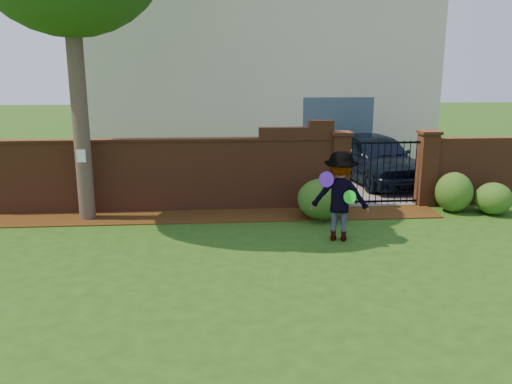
{
  "coord_description": "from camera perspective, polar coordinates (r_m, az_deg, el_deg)",
  "views": [
    {
      "loc": [
        -0.65,
        -8.48,
        3.45
      ],
      "look_at": [
        0.13,
        1.4,
        1.05
      ],
      "focal_mm": 36.87,
      "sensor_mm": 36.0,
      "label": 1
    }
  ],
  "objects": [
    {
      "name": "ground",
      "position": [
        9.18,
        -0.11,
        -8.5
      ],
      "size": [
        80.0,
        80.0,
        0.01
      ],
      "primitive_type": "cube",
      "color": "#234A12",
      "rests_on": "ground"
    },
    {
      "name": "pillar_right",
      "position": [
        13.76,
        18.03,
        2.51
      ],
      "size": [
        0.5,
        0.5,
        1.88
      ],
      "color": "brown",
      "rests_on": "ground"
    },
    {
      "name": "brick_wall",
      "position": [
        12.8,
        -10.51,
        2.02
      ],
      "size": [
        8.7,
        0.31,
        2.16
      ],
      "color": "brown",
      "rests_on": "ground"
    },
    {
      "name": "shrub_left",
      "position": [
        12.08,
        7.22,
        -0.77
      ],
      "size": [
        1.15,
        1.15,
        0.94
      ],
      "primitive_type": "ellipsoid",
      "color": "#1F5018",
      "rests_on": "ground"
    },
    {
      "name": "car",
      "position": [
        15.99,
        13.19,
        3.52
      ],
      "size": [
        2.43,
        4.59,
        1.49
      ],
      "primitive_type": "imported",
      "rotation": [
        0.0,
        0.0,
        0.16
      ],
      "color": "black",
      "rests_on": "ground"
    },
    {
      "name": "shrub_right",
      "position": [
        13.61,
        24.37,
        -0.66
      ],
      "size": [
        0.85,
        0.85,
        0.76
      ],
      "primitive_type": "ellipsoid",
      "color": "#1F5018",
      "rests_on": "ground"
    },
    {
      "name": "frisbee_purple",
      "position": [
        10.14,
        7.65,
        1.37
      ],
      "size": [
        0.31,
        0.16,
        0.3
      ],
      "primitive_type": "cylinder",
      "rotation": [
        1.36,
        0.0,
        0.23
      ],
      "color": "#6B21D4",
      "rests_on": "man"
    },
    {
      "name": "paper_notice",
      "position": [
        12.21,
        -18.46,
        3.73
      ],
      "size": [
        0.2,
        0.01,
        0.28
      ],
      "primitive_type": "cube",
      "color": "white",
      "rests_on": "tree"
    },
    {
      "name": "mulch_bed",
      "position": [
        12.31,
        -5.72,
        -2.66
      ],
      "size": [
        11.1,
        1.08,
        0.03
      ],
      "primitive_type": "cube",
      "color": "#381F0A",
      "rests_on": "ground"
    },
    {
      "name": "shrub_middle",
      "position": [
        13.46,
        20.68,
        -0.01
      ],
      "size": [
        0.88,
        0.88,
        0.96
      ],
      "primitive_type": "ellipsoid",
      "color": "#1F5018",
      "rests_on": "ground"
    },
    {
      "name": "driveway",
      "position": [
        17.34,
        9.46,
        1.98
      ],
      "size": [
        3.2,
        8.0,
        0.01
      ],
      "primitive_type": "cube",
      "color": "slate",
      "rests_on": "ground"
    },
    {
      "name": "iron_gate",
      "position": [
        13.4,
        13.64,
        2.06
      ],
      "size": [
        1.78,
        0.03,
        1.6
      ],
      "color": "black",
      "rests_on": "ground"
    },
    {
      "name": "house",
      "position": [
        20.54,
        0.13,
        12.82
      ],
      "size": [
        12.4,
        6.4,
        6.3
      ],
      "color": "beige",
      "rests_on": "ground"
    },
    {
      "name": "pillar_left",
      "position": [
        13.08,
        9.08,
        2.46
      ],
      "size": [
        0.5,
        0.5,
        1.88
      ],
      "color": "brown",
      "rests_on": "ground"
    },
    {
      "name": "frisbee_green",
      "position": [
        10.25,
        10.15,
        -0.55
      ],
      "size": [
        0.24,
        0.22,
        0.26
      ],
      "primitive_type": "cylinder",
      "rotation": [
        1.43,
        0.0,
        -0.72
      ],
      "color": "#1BD123",
      "rests_on": "man"
    },
    {
      "name": "brick_wall_return",
      "position": [
        14.66,
        25.25,
        2.1
      ],
      "size": [
        4.0,
        0.25,
        1.7
      ],
      "primitive_type": "cube",
      "color": "brown",
      "rests_on": "ground"
    },
    {
      "name": "man",
      "position": [
        10.57,
        9.06,
        -0.51
      ],
      "size": [
        1.31,
        0.97,
        1.8
      ],
      "primitive_type": "imported",
      "rotation": [
        0.0,
        0.0,
        2.86
      ],
      "color": "gray",
      "rests_on": "ground"
    }
  ]
}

